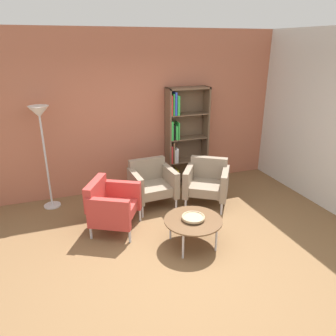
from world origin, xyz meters
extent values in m
plane|color=brown|center=(0.00, 0.00, 0.00)|extent=(8.32, 8.32, 0.00)
cube|color=#B2664C|center=(0.00, 2.46, 1.45)|extent=(6.40, 0.12, 2.90)
cube|color=silver|center=(2.86, 0.60, 1.45)|extent=(0.12, 5.20, 2.90)
cube|color=brown|center=(0.60, 2.23, 0.95)|extent=(0.03, 0.30, 1.90)
cube|color=brown|center=(1.37, 2.23, 0.95)|extent=(0.03, 0.30, 1.90)
cube|color=brown|center=(0.98, 2.23, 1.89)|extent=(0.80, 0.30, 0.03)
cube|color=brown|center=(0.98, 2.23, 0.01)|extent=(0.80, 0.30, 0.03)
cube|color=brown|center=(0.98, 2.37, 0.95)|extent=(0.80, 0.02, 1.90)
cube|color=brown|center=(0.98, 2.23, 0.49)|extent=(0.76, 0.28, 0.02)
cube|color=brown|center=(0.98, 2.23, 0.95)|extent=(0.76, 0.28, 0.02)
cube|color=brown|center=(0.98, 2.23, 1.41)|extent=(0.76, 0.28, 0.02)
cube|color=green|center=(0.63, 2.21, 0.17)|extent=(0.03, 0.24, 0.26)
cube|color=black|center=(0.67, 2.17, 0.17)|extent=(0.04, 0.17, 0.26)
cube|color=olive|center=(0.72, 2.21, 0.20)|extent=(0.02, 0.24, 0.32)
cube|color=yellow|center=(0.76, 2.21, 0.19)|extent=(0.03, 0.25, 0.30)
cube|color=red|center=(0.63, 2.19, 0.67)|extent=(0.04, 0.20, 0.34)
cube|color=olive|center=(0.67, 2.20, 0.71)|extent=(0.02, 0.23, 0.41)
cube|color=white|center=(0.70, 2.18, 0.64)|extent=(0.03, 0.18, 0.27)
cube|color=white|center=(0.74, 2.21, 0.65)|extent=(0.04, 0.25, 0.29)
cube|color=green|center=(0.63, 2.18, 1.14)|extent=(0.04, 0.18, 0.35)
cube|color=black|center=(0.68, 2.18, 1.11)|extent=(0.02, 0.19, 0.30)
cube|color=green|center=(0.73, 2.22, 1.09)|extent=(0.04, 0.25, 0.26)
cube|color=green|center=(0.77, 2.20, 1.12)|extent=(0.02, 0.22, 0.32)
cube|color=red|center=(0.63, 2.21, 1.60)|extent=(0.03, 0.25, 0.36)
cube|color=green|center=(0.66, 2.21, 1.61)|extent=(0.02, 0.24, 0.39)
cube|color=blue|center=(0.70, 2.18, 1.63)|extent=(0.04, 0.18, 0.41)
cube|color=green|center=(0.75, 2.20, 1.60)|extent=(0.04, 0.22, 0.35)
cylinder|color=brown|center=(0.24, 0.23, 0.39)|extent=(0.80, 0.80, 0.02)
cylinder|color=silver|center=(0.00, -0.01, 0.19)|extent=(0.03, 0.03, 0.38)
cylinder|color=silver|center=(0.48, -0.01, 0.19)|extent=(0.03, 0.03, 0.38)
cylinder|color=silver|center=(0.00, 0.47, 0.19)|extent=(0.03, 0.03, 0.38)
cylinder|color=silver|center=(0.48, 0.47, 0.19)|extent=(0.03, 0.03, 0.38)
cylinder|color=tan|center=(0.24, 0.23, 0.41)|extent=(0.13, 0.13, 0.02)
cylinder|color=tan|center=(0.24, 0.23, 0.43)|extent=(0.32, 0.32, 0.02)
torus|color=tan|center=(0.24, 0.23, 0.44)|extent=(0.32, 0.32, 0.02)
cube|color=gray|center=(0.95, 1.27, 0.32)|extent=(0.85, 0.84, 0.16)
cube|color=gray|center=(1.10, 1.50, 0.59)|extent=(0.60, 0.45, 0.38)
cube|color=gray|center=(0.69, 1.43, 0.43)|extent=(0.42, 0.57, 0.46)
cube|color=gray|center=(1.20, 1.09, 0.43)|extent=(0.42, 0.57, 0.46)
cylinder|color=silver|center=(0.53, 1.18, 0.12)|extent=(0.04, 0.04, 0.24)
cylinder|color=silver|center=(1.03, 0.85, 0.12)|extent=(0.04, 0.04, 0.24)
cylinder|color=silver|center=(0.85, 1.66, 0.12)|extent=(0.04, 0.04, 0.24)
cylinder|color=silver|center=(1.35, 1.33, 0.12)|extent=(0.04, 0.04, 0.24)
cube|color=gray|center=(0.07, 1.53, 0.32)|extent=(0.68, 0.62, 0.16)
cube|color=gray|center=(0.05, 1.80, 0.59)|extent=(0.65, 0.16, 0.38)
cube|color=gray|center=(-0.24, 1.49, 0.43)|extent=(0.14, 0.63, 0.46)
cube|color=gray|center=(0.38, 1.53, 0.43)|extent=(0.14, 0.63, 0.46)
cylinder|color=silver|center=(-0.21, 1.20, 0.12)|extent=(0.04, 0.04, 0.24)
cylinder|color=silver|center=(0.39, 1.24, 0.12)|extent=(0.04, 0.04, 0.24)
cylinder|color=silver|center=(-0.25, 1.78, 0.12)|extent=(0.04, 0.04, 0.24)
cylinder|color=silver|center=(0.35, 1.82, 0.12)|extent=(0.04, 0.04, 0.24)
cube|color=#B73833|center=(-0.70, 0.99, 0.32)|extent=(0.82, 0.84, 0.16)
cube|color=#B73833|center=(-0.93, 1.12, 0.59)|extent=(0.41, 0.62, 0.38)
cube|color=#B73833|center=(-0.83, 0.71, 0.43)|extent=(0.59, 0.39, 0.46)
cube|color=#B73833|center=(-0.53, 1.25, 0.43)|extent=(0.59, 0.39, 0.46)
cylinder|color=silver|center=(-0.57, 0.58, 0.12)|extent=(0.04, 0.04, 0.24)
cylinder|color=silver|center=(-0.28, 1.10, 0.12)|extent=(0.04, 0.04, 0.24)
cylinder|color=silver|center=(-1.08, 0.86, 0.12)|extent=(0.04, 0.04, 0.24)
cylinder|color=silver|center=(-0.79, 1.38, 0.12)|extent=(0.04, 0.04, 0.24)
cylinder|color=silver|center=(-1.59, 2.10, 0.01)|extent=(0.28, 0.28, 0.02)
cylinder|color=silver|center=(-1.59, 2.10, 0.85)|extent=(0.03, 0.03, 1.65)
cone|color=white|center=(-1.59, 2.10, 1.65)|extent=(0.32, 0.32, 0.18)
camera|label=1|loc=(-1.38, -3.29, 2.65)|focal=34.57mm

